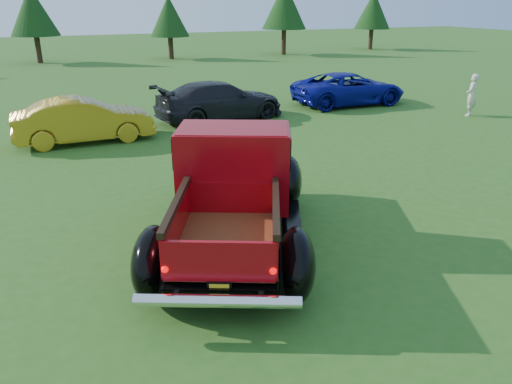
% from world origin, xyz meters
% --- Properties ---
extents(ground, '(120.00, 120.00, 0.00)m').
position_xyz_m(ground, '(0.00, 0.00, 0.00)').
color(ground, '#2C5719').
rests_on(ground, ground).
extents(tree_mid_left, '(3.20, 3.20, 5.00)m').
position_xyz_m(tree_mid_left, '(-3.00, 31.00, 3.38)').
color(tree_mid_left, '#332114').
rests_on(tree_mid_left, ground).
extents(tree_mid_right, '(2.82, 2.82, 4.40)m').
position_xyz_m(tree_mid_right, '(6.00, 30.00, 2.97)').
color(tree_mid_right, '#332114').
rests_on(tree_mid_right, ground).
extents(tree_east, '(3.46, 3.46, 5.40)m').
position_xyz_m(tree_east, '(15.00, 29.50, 3.66)').
color(tree_east, '#332114').
rests_on(tree_east, ground).
extents(tree_far_east, '(3.07, 3.07, 4.80)m').
position_xyz_m(tree_far_east, '(24.00, 30.50, 3.25)').
color(tree_far_east, '#332114').
rests_on(tree_far_east, ground).
extents(pickup_truck, '(4.30, 5.80, 2.03)m').
position_xyz_m(pickup_truck, '(-0.27, 0.54, 0.96)').
color(pickup_truck, black).
rests_on(pickup_truck, ground).
extents(show_car_yellow, '(4.12, 1.49, 1.35)m').
position_xyz_m(show_car_yellow, '(-2.18, 8.37, 0.68)').
color(show_car_yellow, '#B28817').
rests_on(show_car_yellow, ground).
extents(show_car_grey, '(4.95, 2.54, 1.38)m').
position_xyz_m(show_car_grey, '(2.66, 9.66, 0.69)').
color(show_car_grey, black).
rests_on(show_car_grey, ground).
extents(show_car_blue, '(4.76, 2.24, 1.32)m').
position_xyz_m(show_car_blue, '(8.50, 10.18, 0.66)').
color(show_car_blue, navy).
rests_on(show_car_blue, ground).
extents(spectator, '(0.68, 0.65, 1.56)m').
position_xyz_m(spectator, '(11.50, 6.54, 0.78)').
color(spectator, beige).
rests_on(spectator, ground).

